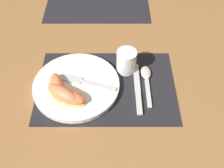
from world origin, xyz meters
The scene contains 12 objects.
ground_plane centered at (0.00, 0.00, 0.00)m, with size 3.00×3.00×0.00m, color olive.
placemat centered at (0.00, 0.00, 0.00)m, with size 0.45×0.31×0.00m.
placemat_far centered at (-0.05, 0.48, 0.00)m, with size 0.45×0.31×0.00m.
plate centered at (-0.10, -0.01, 0.01)m, with size 0.28×0.28×0.02m.
juice_glass centered at (0.07, 0.07, 0.04)m, with size 0.07×0.07×0.08m.
knife centered at (0.10, -0.02, 0.01)m, with size 0.02×0.21×0.01m.
spoon centered at (0.13, 0.03, 0.01)m, with size 0.03×0.17×0.01m.
fork centered at (-0.07, 0.00, 0.02)m, with size 0.19×0.08×0.00m.
citrus_wedge_0 centered at (-0.15, -0.02, 0.03)m, with size 0.07×0.11×0.03m.
citrus_wedge_1 centered at (-0.14, -0.04, 0.03)m, with size 0.10×0.10×0.03m.
citrus_wedge_2 centered at (-0.13, -0.06, 0.04)m, with size 0.12×0.10×0.04m.
citrus_wedge_3 centered at (-0.11, -0.07, 0.04)m, with size 0.13×0.09×0.04m.
Camera 1 is at (0.02, -0.54, 0.67)m, focal length 42.00 mm.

